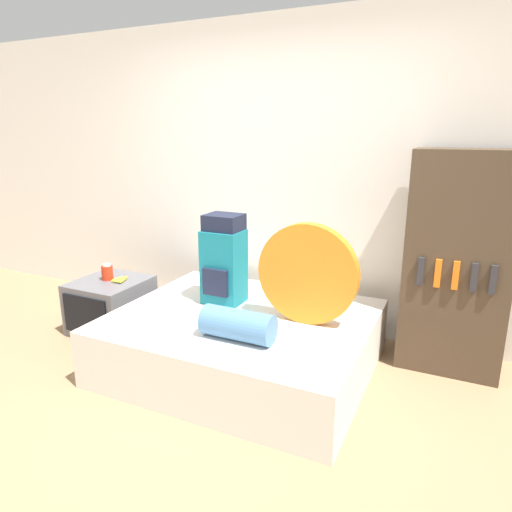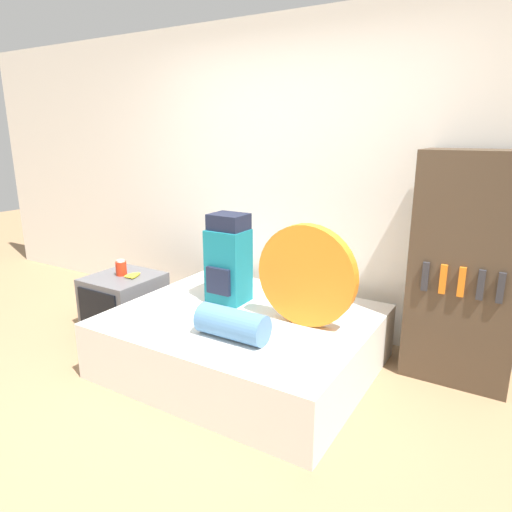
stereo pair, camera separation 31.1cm
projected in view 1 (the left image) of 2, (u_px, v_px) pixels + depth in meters
The scene contains 10 objects.
ground_plane at pixel (165, 425), 2.71m from camera, with size 16.00×16.00×0.00m, color #997551.
wall_back at pixel (281, 178), 3.91m from camera, with size 8.00×0.05×2.60m.
bed at pixel (243, 341), 3.33m from camera, with size 1.79×1.50×0.41m.
backpack at pixel (224, 261), 3.44m from camera, with size 0.29×0.28×0.68m.
tent_bag at pixel (308, 274), 3.06m from camera, with size 0.70×0.08×0.70m.
sleeping_roll at pixel (238, 325), 2.87m from camera, with size 0.47×0.20×0.20m.
television at pixel (111, 305), 3.97m from camera, with size 0.56×0.60×0.45m.
canister at pixel (107, 272), 3.92m from camera, with size 0.09×0.09×0.14m.
banana_bunch at pixel (121, 279), 3.89m from camera, with size 0.12×0.16×0.03m.
bookshelf at pixel (457, 264), 3.20m from camera, with size 0.69×0.43×1.57m.
Camera 1 is at (1.49, -1.89, 1.68)m, focal length 32.00 mm.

